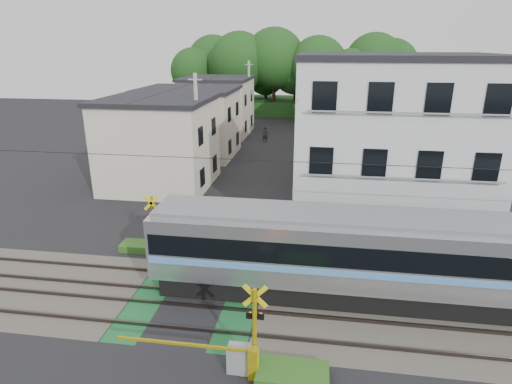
% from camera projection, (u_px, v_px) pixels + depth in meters
% --- Properties ---
extents(ground, '(120.00, 120.00, 0.00)m').
position_uv_depth(ground, '(195.00, 300.00, 17.24)').
color(ground, black).
extents(track_bed, '(120.00, 120.00, 0.14)m').
position_uv_depth(track_bed, '(195.00, 299.00, 17.23)').
color(track_bed, '#47423A').
rests_on(track_bed, ground).
extents(crossing_signal_near, '(4.74, 0.65, 3.09)m').
position_uv_depth(crossing_signal_near, '(241.00, 353.00, 13.23)').
color(crossing_signal_near, yellow).
rests_on(crossing_signal_near, ground).
extents(crossing_signal_far, '(4.74, 0.65, 3.09)m').
position_uv_depth(crossing_signal_far, '(164.00, 241.00, 20.78)').
color(crossing_signal_far, yellow).
rests_on(crossing_signal_far, ground).
extents(apartment_block, '(10.20, 8.36, 9.30)m').
position_uv_depth(apartment_block, '(390.00, 143.00, 23.38)').
color(apartment_block, silver).
rests_on(apartment_block, ground).
extents(houses_row, '(22.07, 31.35, 6.80)m').
position_uv_depth(houses_row, '(273.00, 117.00, 40.34)').
color(houses_row, beige).
rests_on(houses_row, ground).
extents(tree_hill, '(40.00, 13.12, 11.97)m').
position_uv_depth(tree_hill, '(289.00, 72.00, 60.07)').
color(tree_hill, '#1C4517').
rests_on(tree_hill, ground).
extents(catenary, '(60.00, 5.04, 7.00)m').
position_uv_depth(catenary, '(353.00, 224.00, 15.21)').
color(catenary, '#2D2D33').
rests_on(catenary, ground).
extents(utility_poles, '(7.90, 42.00, 8.00)m').
position_uv_depth(utility_poles, '(255.00, 112.00, 37.53)').
color(utility_poles, '#A5A5A0').
rests_on(utility_poles, ground).
extents(pedestrian, '(0.60, 0.39, 1.64)m').
position_uv_depth(pedestrian, '(265.00, 134.00, 44.63)').
color(pedestrian, '#2A2832').
rests_on(pedestrian, ground).
extents(weed_patches, '(10.25, 8.80, 0.40)m').
position_uv_depth(weed_patches, '(237.00, 301.00, 16.85)').
color(weed_patches, '#2D5E1E').
rests_on(weed_patches, ground).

